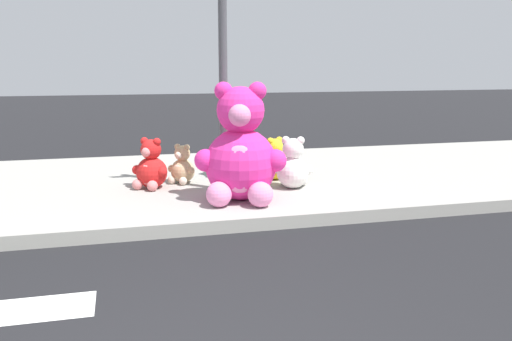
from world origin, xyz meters
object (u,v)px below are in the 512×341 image
(plush_teal, at_px, (222,159))
(plush_red, at_px, (151,168))
(plush_pink_large, at_px, (241,154))
(plush_white, at_px, (293,167))
(plush_tan, at_px, (182,167))
(plush_yellow, at_px, (274,162))
(sign_pole, at_px, (223,58))

(plush_teal, distance_m, plush_red, 1.20)
(plush_pink_large, xyz_separation_m, plush_red, (-1.02, 0.92, -0.30))
(plush_white, relative_size, plush_tan, 1.28)
(plush_white, height_order, plush_yellow, plush_white)
(plush_teal, height_order, plush_tan, plush_teal)
(sign_pole, relative_size, plush_white, 4.60)
(plush_white, distance_m, plush_red, 1.89)
(plush_teal, bearing_deg, plush_pink_large, -91.75)
(sign_pole, relative_size, plush_tan, 5.88)
(plush_red, bearing_deg, plush_teal, 27.19)
(sign_pole, bearing_deg, plush_tan, 132.12)
(plush_teal, height_order, plush_red, plush_red)
(plush_white, bearing_deg, plush_pink_large, -149.97)
(plush_yellow, xyz_separation_m, plush_tan, (-1.30, 0.07, -0.03))
(sign_pole, distance_m, plush_red, 1.73)
(sign_pole, height_order, plush_yellow, sign_pole)
(plush_white, xyz_separation_m, plush_teal, (-0.77, 0.99, -0.03))
(plush_red, distance_m, plush_yellow, 1.75)
(plush_tan, bearing_deg, plush_pink_large, -62.90)
(plush_yellow, height_order, plush_tan, plush_yellow)
(plush_yellow, distance_m, plush_tan, 1.31)
(plush_teal, distance_m, plush_yellow, 0.79)
(plush_pink_large, xyz_separation_m, plush_yellow, (0.72, 1.06, -0.33))
(plush_tan, bearing_deg, plush_yellow, -3.22)
(plush_white, bearing_deg, plush_tan, 154.65)
(sign_pole, bearing_deg, plush_pink_large, -81.47)
(sign_pole, relative_size, plush_teal, 5.22)
(plush_yellow, bearing_deg, plush_pink_large, -124.29)
(plush_red, height_order, plush_yellow, plush_red)
(plush_pink_large, distance_m, plush_teal, 1.50)
(sign_pole, bearing_deg, plush_white, -7.43)
(plush_teal, bearing_deg, plush_white, -52.13)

